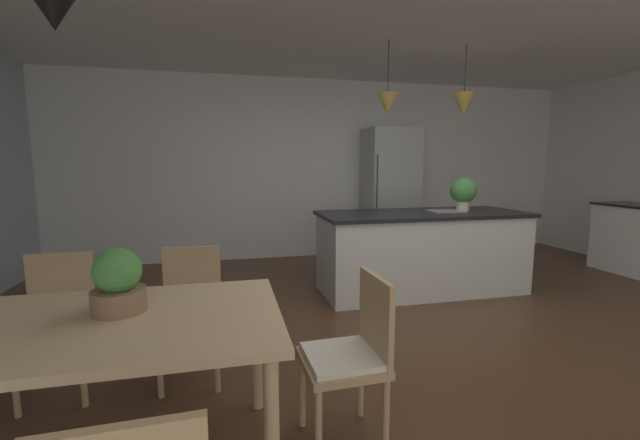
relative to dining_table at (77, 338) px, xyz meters
The scene contains 13 objects.
ground_plane 2.52m from the dining_table, 24.93° to the left, with size 10.00×8.40×0.04m, color #4C301E.
wall_back_kitchen 4.86m from the dining_table, 62.85° to the left, with size 10.00×0.12×2.70m, color white.
dining_table is the anchor object (origin of this frame).
chair_kitchen_end 1.26m from the dining_table, ahead, with size 0.41×0.41×0.87m.
chair_far_left 0.95m from the dining_table, 115.25° to the left, with size 0.43×0.43×0.87m.
chair_far_right 0.95m from the dining_table, 64.84° to the left, with size 0.42×0.42×0.87m.
kitchen_island 3.54m from the dining_table, 38.51° to the left, with size 2.30×0.91×0.91m.
refrigerator 4.97m from the dining_table, 51.50° to the left, with size 0.76×0.67×1.96m.
pendant_over_table 1.34m from the dining_table, 60.98° to the right, with size 0.25×0.25×0.78m.
pendant_over_island_main 3.48m from the dining_table, 43.51° to the left, with size 0.23×0.23×0.75m.
pendant_over_island_aux 4.14m from the dining_table, 34.41° to the left, with size 0.25×0.25×0.75m.
potted_plant_on_island 3.96m from the dining_table, 34.00° to the left, with size 0.29×0.29×0.38m.
potted_plant_on_table 0.28m from the dining_table, 31.76° to the left, with size 0.24×0.24×0.30m.
Camera 1 is at (-1.55, -2.85, 1.43)m, focal length 22.45 mm.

